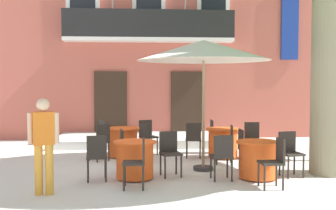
% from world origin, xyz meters
% --- Properties ---
extents(ground_plane, '(120.00, 120.00, 0.00)m').
position_xyz_m(ground_plane, '(0.00, 0.00, 0.00)').
color(ground_plane, silver).
extents(building_facade, '(13.00, 5.09, 7.50)m').
position_xyz_m(building_facade, '(-0.12, 6.99, 3.75)').
color(building_facade, '#BC5B4C').
rests_on(building_facade, ground).
extents(entrance_step_platform, '(5.74, 2.36, 0.25)m').
position_xyz_m(entrance_step_platform, '(-0.12, 3.82, 0.12)').
color(entrance_step_platform, silver).
rests_on(entrance_step_platform, ground).
extents(cafe_table_near_tree, '(0.86, 0.86, 0.76)m').
position_xyz_m(cafe_table_near_tree, '(1.66, 1.19, 0.39)').
color(cafe_table_near_tree, '#EA561E').
rests_on(cafe_table_near_tree, ground).
extents(cafe_chair_near_tree_0, '(0.45, 0.45, 0.91)m').
position_xyz_m(cafe_chair_near_tree_0, '(0.91, 1.22, 0.53)').
color(cafe_chair_near_tree_0, '#2D2823').
rests_on(cafe_chair_near_tree_0, ground).
extents(cafe_chair_near_tree_1, '(0.46, 0.46, 0.91)m').
position_xyz_m(cafe_chair_near_tree_1, '(1.60, 0.44, 0.53)').
color(cafe_chair_near_tree_1, '#2D2823').
rests_on(cafe_chair_near_tree_1, ground).
extents(cafe_chair_near_tree_2, '(0.45, 0.45, 0.91)m').
position_xyz_m(cafe_chair_near_tree_2, '(2.41, 1.17, 0.53)').
color(cafe_chair_near_tree_2, '#2D2823').
rests_on(cafe_chair_near_tree_2, ground).
extents(cafe_chair_near_tree_3, '(0.41, 0.41, 0.91)m').
position_xyz_m(cafe_chair_near_tree_3, '(1.61, 1.94, 0.53)').
color(cafe_chair_near_tree_3, '#2D2823').
rests_on(cafe_chair_near_tree_3, ground).
extents(cafe_table_middle, '(0.86, 0.86, 0.76)m').
position_xyz_m(cafe_table_middle, '(1.89, -1.12, 0.39)').
color(cafe_table_middle, '#EA561E').
rests_on(cafe_table_middle, ground).
extents(cafe_chair_middle_0, '(0.41, 0.41, 0.91)m').
position_xyz_m(cafe_chair_middle_0, '(1.83, -0.37, 0.53)').
color(cafe_chair_middle_0, '#2D2823').
rests_on(cafe_chair_middle_0, ground).
extents(cafe_chair_middle_1, '(0.42, 0.42, 0.91)m').
position_xyz_m(cafe_chair_middle_1, '(1.14, -1.24, 0.53)').
color(cafe_chair_middle_1, '#2D2823').
rests_on(cafe_chair_middle_1, ground).
extents(cafe_chair_middle_2, '(0.41, 0.41, 0.91)m').
position_xyz_m(cafe_chair_middle_2, '(1.98, -1.87, 0.53)').
color(cafe_chair_middle_2, '#2D2823').
rests_on(cafe_chair_middle_2, ground).
extents(cafe_chair_middle_3, '(0.47, 0.47, 0.91)m').
position_xyz_m(cafe_chair_middle_3, '(2.61, -0.92, 0.53)').
color(cafe_chair_middle_3, '#2D2823').
rests_on(cafe_chair_middle_3, ground).
extents(cafe_table_front, '(0.86, 0.86, 0.76)m').
position_xyz_m(cafe_table_front, '(-0.57, -0.95, 0.39)').
color(cafe_table_front, '#EA561E').
rests_on(cafe_table_front, ground).
extents(cafe_chair_front_0, '(0.41, 0.41, 0.91)m').
position_xyz_m(cafe_chair_front_0, '(-0.51, -1.70, 0.53)').
color(cafe_chair_front_0, '#2D2823').
rests_on(cafe_chair_front_0, ground).
extents(cafe_chair_front_1, '(0.48, 0.48, 0.91)m').
position_xyz_m(cafe_chair_front_1, '(0.15, -0.72, 0.53)').
color(cafe_chair_front_1, '#2D2823').
rests_on(cafe_chair_front_1, ground).
extents(cafe_chair_front_2, '(0.45, 0.45, 0.91)m').
position_xyz_m(cafe_chair_front_2, '(-0.75, -0.22, 0.53)').
color(cafe_chair_front_2, '#2D2823').
rests_on(cafe_chair_front_2, ground).
extents(cafe_chair_front_3, '(0.44, 0.44, 0.91)m').
position_xyz_m(cafe_chair_front_3, '(-1.30, -1.11, 0.53)').
color(cafe_chair_front_3, '#2D2823').
rests_on(cafe_chair_front_3, ground).
extents(cafe_table_far_side, '(0.86, 0.86, 0.76)m').
position_xyz_m(cafe_table_far_side, '(-0.89, 1.53, 0.39)').
color(cafe_table_far_side, '#EA561E').
rests_on(cafe_table_far_side, ground).
extents(cafe_chair_far_side_0, '(0.56, 0.56, 0.91)m').
position_xyz_m(cafe_chair_far_side_0, '(-1.41, 0.99, 0.53)').
color(cafe_chair_far_side_0, '#2D2823').
rests_on(cafe_chair_far_side_0, ground).
extents(cafe_chair_far_side_1, '(0.55, 0.55, 0.91)m').
position_xyz_m(cafe_chair_far_side_1, '(-0.42, 0.94, 0.53)').
color(cafe_chair_far_side_1, '#2D2823').
rests_on(cafe_chair_far_side_1, ground).
extents(cafe_chair_far_side_2, '(0.54, 0.54, 0.91)m').
position_xyz_m(cafe_chair_far_side_2, '(-0.25, 1.94, 0.53)').
color(cafe_chair_far_side_2, '#2D2823').
rests_on(cafe_chair_far_side_2, ground).
extents(cafe_chair_far_side_3, '(0.55, 0.55, 0.91)m').
position_xyz_m(cafe_chair_far_side_3, '(-1.37, 2.11, 0.53)').
color(cafe_chair_far_side_3, '#2D2823').
rests_on(cafe_chair_far_side_3, ground).
extents(cafe_umbrella, '(2.90, 2.90, 2.85)m').
position_xyz_m(cafe_umbrella, '(0.93, -0.21, 2.61)').
color(cafe_umbrella, '#997A56').
rests_on(cafe_umbrella, ground).
extents(ground_planter_left, '(0.38, 0.38, 0.58)m').
position_xyz_m(ground_planter_left, '(-3.34, 3.89, 0.33)').
color(ground_planter_left, '#995638').
rests_on(ground_planter_left, ground).
extents(pedestrian_near_entrance, '(0.53, 0.33, 1.66)m').
position_xyz_m(pedestrian_near_entrance, '(-2.11, -2.01, 0.94)').
color(pedestrian_near_entrance, gold).
rests_on(pedestrian_near_entrance, ground).
extents(pedestrian_mid_plaza, '(0.53, 0.35, 1.66)m').
position_xyz_m(pedestrian_mid_plaza, '(3.97, 0.66, 0.94)').
color(pedestrian_mid_plaza, '#384260').
rests_on(pedestrian_mid_plaza, ground).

